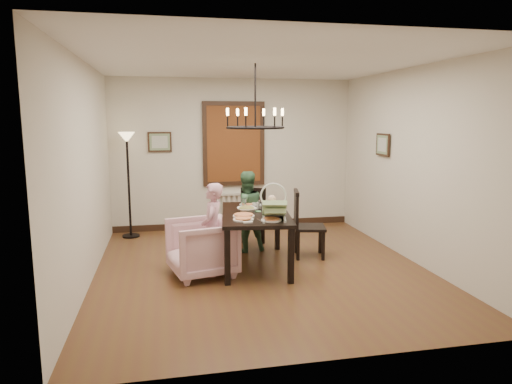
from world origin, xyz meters
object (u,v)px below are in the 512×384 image
object	(u,v)px
baby_bouncer	(274,207)
dining_table	(255,218)
elderly_woman	(213,237)
chair_far	(252,218)
chair_right	(310,223)
floor_lamp	(129,186)
drinking_glass	(263,206)
seated_man	(246,218)
armchair	(201,247)

from	to	relation	value
baby_bouncer	dining_table	bearing A→B (deg)	119.29
dining_table	elderly_woman	size ratio (longest dim) A/B	1.70
dining_table	chair_far	world-z (taller)	chair_far
dining_table	chair_right	distance (m)	0.93
elderly_woman	floor_lamp	distance (m)	2.57
dining_table	elderly_woman	bearing A→B (deg)	-150.08
chair_far	elderly_woman	xyz separation A→B (m)	(-0.77, -1.23, 0.04)
elderly_woman	drinking_glass	size ratio (longest dim) A/B	7.86
elderly_woman	floor_lamp	world-z (taller)	floor_lamp
dining_table	seated_man	bearing A→B (deg)	98.14
armchair	seated_man	world-z (taller)	seated_man
drinking_glass	floor_lamp	size ratio (longest dim) A/B	0.07
elderly_woman	drinking_glass	world-z (taller)	elderly_woman
dining_table	floor_lamp	size ratio (longest dim) A/B	0.97
chair_far	elderly_woman	distance (m)	1.45
chair_right	armchair	world-z (taller)	chair_right
chair_right	elderly_woman	distance (m)	1.59
drinking_glass	elderly_woman	bearing A→B (deg)	-154.90
floor_lamp	chair_right	bearing A→B (deg)	-32.51
elderly_woman	floor_lamp	size ratio (longest dim) A/B	0.57
armchair	elderly_woman	xyz separation A→B (m)	(0.15, -0.00, 0.14)
dining_table	drinking_glass	size ratio (longest dim) A/B	13.37
dining_table	armchair	distance (m)	0.88
chair_right	drinking_glass	size ratio (longest dim) A/B	7.87
dining_table	armchair	bearing A→B (deg)	-154.24
chair_far	floor_lamp	distance (m)	2.27
dining_table	floor_lamp	distance (m)	2.71
seated_man	baby_bouncer	world-z (taller)	baby_bouncer
chair_far	armchair	bearing A→B (deg)	-108.88
elderly_woman	seated_man	distance (m)	1.17
dining_table	chair_right	xyz separation A→B (m)	(0.88, 0.23, -0.17)
armchair	baby_bouncer	bearing A→B (deg)	63.62
baby_bouncer	floor_lamp	distance (m)	3.17
chair_far	armchair	distance (m)	1.54
chair_right	drinking_glass	world-z (taller)	chair_right
baby_bouncer	drinking_glass	xyz separation A→B (m)	(-0.01, 0.59, -0.10)
baby_bouncer	chair_right	bearing A→B (deg)	56.44
chair_right	drinking_glass	xyz separation A→B (m)	(-0.74, -0.13, 0.32)
floor_lamp	elderly_woman	bearing A→B (deg)	-61.41
drinking_glass	chair_right	bearing A→B (deg)	9.88
chair_right	seated_man	distance (m)	1.02
elderly_woman	drinking_glass	bearing A→B (deg)	130.33
armchair	floor_lamp	world-z (taller)	floor_lamp
dining_table	floor_lamp	xyz separation A→B (m)	(-1.85, 1.97, 0.22)
dining_table	baby_bouncer	xyz separation A→B (m)	(0.15, -0.49, 0.25)
chair_right	armchair	distance (m)	1.74
dining_table	elderly_woman	xyz separation A→B (m)	(-0.63, -0.26, -0.17)
dining_table	drinking_glass	bearing A→B (deg)	43.80
chair_right	floor_lamp	xyz separation A→B (m)	(-2.73, 1.74, 0.39)
armchair	elderly_woman	bearing A→B (deg)	76.08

